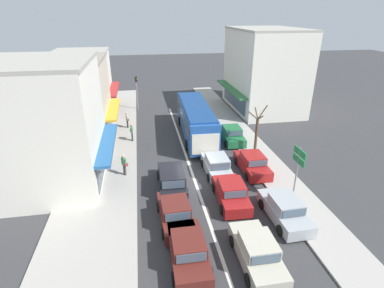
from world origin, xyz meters
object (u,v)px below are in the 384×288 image
pedestrian_with_handbag_near (124,164)px  parked_sedan_kerb_second (252,163)px  city_bus (196,119)px  sedan_behind_bus_near (175,213)px  sedan_behind_bus_mid (257,252)px  sedan_queue_gap_filler (231,193)px  traffic_light_downstreet (137,87)px  street_tree_right (257,132)px  hatchback_queue_far_back (216,165)px  pedestrian_browsing_midblock (127,119)px  parked_sedan_kerb_third (231,135)px  wagon_adjacent_lane_lead (172,179)px  sedan_adjacent_lane_trail (188,251)px  directional_road_sign (299,161)px  pedestrian_far_walker (132,131)px  parked_sedan_kerb_front (285,210)px

pedestrian_with_handbag_near → parked_sedan_kerb_second: bearing=-5.1°
city_bus → sedan_behind_bus_near: bearing=-105.6°
sedan_behind_bus_mid → sedan_queue_gap_filler: (0.24, 5.25, 0.00)m
traffic_light_downstreet → street_tree_right: (10.00, -14.39, -0.88)m
traffic_light_downstreet → pedestrian_with_handbag_near: traffic_light_downstreet is taller
hatchback_queue_far_back → sedan_queue_gap_filler: bearing=-89.4°
sedan_queue_gap_filler → pedestrian_browsing_midblock: size_ratio=2.62×
sedan_behind_bus_near → pedestrian_browsing_midblock: size_ratio=2.61×
sedan_behind_bus_near → traffic_light_downstreet: traffic_light_downstreet is taller
sedan_behind_bus_mid → parked_sedan_kerb_third: size_ratio=0.99×
wagon_adjacent_lane_lead → traffic_light_downstreet: traffic_light_downstreet is taller
pedestrian_with_handbag_near → sedan_adjacent_lane_trail: bearing=-69.8°
city_bus → directional_road_sign: size_ratio=3.04×
directional_road_sign → wagon_adjacent_lane_lead: bearing=163.0°
sedan_behind_bus_mid → wagon_adjacent_lane_lead: bearing=114.3°
sedan_adjacent_lane_trail → pedestrian_browsing_midblock: 19.46m
city_bus → wagon_adjacent_lane_lead: (-3.37, -9.04, -1.14)m
sedan_behind_bus_near → pedestrian_far_walker: pedestrian_far_walker is taller
hatchback_queue_far_back → parked_sedan_kerb_third: bearing=63.2°
parked_sedan_kerb_front → directional_road_sign: size_ratio=1.18×
sedan_adjacent_lane_trail → sedan_behind_bus_near: bearing=94.9°
sedan_adjacent_lane_trail → parked_sedan_kerb_front: bearing=20.3°
wagon_adjacent_lane_lead → parked_sedan_kerb_second: size_ratio=1.08×
hatchback_queue_far_back → parked_sedan_kerb_third: size_ratio=0.87×
parked_sedan_kerb_third → traffic_light_downstreet: size_ratio=1.01×
parked_sedan_kerb_second → street_tree_right: bearing=65.3°
parked_sedan_kerb_second → pedestrian_far_walker: (-9.19, 7.36, 0.40)m
hatchback_queue_far_back → parked_sedan_kerb_front: 6.61m
parked_sedan_kerb_front → pedestrian_far_walker: size_ratio=2.60×
sedan_behind_bus_mid → pedestrian_far_walker: size_ratio=2.58×
sedan_behind_bus_mid → sedan_behind_bus_near: size_ratio=0.99×
sedan_behind_bus_mid → pedestrian_with_handbag_near: 11.80m
wagon_adjacent_lane_lead → pedestrian_browsing_midblock: size_ratio=2.79×
sedan_adjacent_lane_trail → parked_sedan_kerb_second: same height
sedan_behind_bus_near → wagon_adjacent_lane_lead: bearing=86.8°
sedan_adjacent_lane_trail → street_tree_right: (7.75, 11.31, 1.31)m
city_bus → parked_sedan_kerb_second: city_bus is taller
pedestrian_browsing_midblock → pedestrian_far_walker: (0.51, -3.58, 0.00)m
city_bus → pedestrian_browsing_midblock: bearing=153.6°
traffic_light_downstreet → pedestrian_far_walker: 10.30m
hatchback_queue_far_back → parked_sedan_kerb_third: 6.52m
traffic_light_downstreet → city_bus: bearing=-60.6°
pedestrian_browsing_midblock → sedan_behind_bus_mid: bearing=-71.4°
directional_road_sign → parked_sedan_kerb_third: bearing=98.1°
sedan_behind_bus_mid → parked_sedan_kerb_third: (3.14, 14.80, 0.00)m
sedan_adjacent_lane_trail → traffic_light_downstreet: (-2.25, 25.70, 2.19)m
parked_sedan_kerb_third → pedestrian_far_walker: pedestrian_far_walker is taller
hatchback_queue_far_back → pedestrian_far_walker: 9.66m
traffic_light_downstreet → parked_sedan_kerb_second: bearing=-63.9°
wagon_adjacent_lane_lead → parked_sedan_kerb_third: wagon_adjacent_lane_lead is taller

